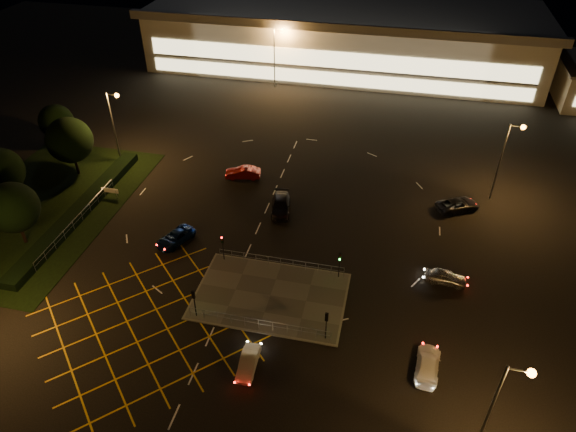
% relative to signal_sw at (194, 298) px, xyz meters
% --- Properties ---
extents(ground, '(180.00, 180.00, 0.00)m').
position_rel_signal_sw_xyz_m(ground, '(4.00, 5.99, -2.37)').
color(ground, black).
rests_on(ground, ground).
extents(pedestrian_island, '(14.00, 9.00, 0.12)m').
position_rel_signal_sw_xyz_m(pedestrian_island, '(6.00, 3.99, -2.31)').
color(pedestrian_island, '#4C4944').
rests_on(pedestrian_island, ground).
extents(grass_verge, '(18.00, 30.00, 0.08)m').
position_rel_signal_sw_xyz_m(grass_verge, '(-24.00, 11.99, -2.33)').
color(grass_verge, black).
rests_on(grass_verge, ground).
extents(hedge, '(2.00, 26.00, 1.00)m').
position_rel_signal_sw_xyz_m(hedge, '(-19.00, 11.99, -1.87)').
color(hedge, black).
rests_on(hedge, ground).
extents(supermarket, '(72.00, 26.50, 10.50)m').
position_rel_signal_sw_xyz_m(supermarket, '(4.00, 67.95, 2.95)').
color(supermarket, beige).
rests_on(supermarket, ground).
extents(streetlight_se, '(1.78, 0.56, 10.03)m').
position_rel_signal_sw_xyz_m(streetlight_se, '(24.44, -8.01, 4.20)').
color(streetlight_se, slate).
rests_on(streetlight_se, ground).
extents(streetlight_nw, '(1.78, 0.56, 10.03)m').
position_rel_signal_sw_xyz_m(streetlight_nw, '(-19.56, 23.99, 4.20)').
color(streetlight_nw, slate).
rests_on(streetlight_nw, ground).
extents(streetlight_ne, '(1.78, 0.56, 10.03)m').
position_rel_signal_sw_xyz_m(streetlight_ne, '(28.44, 25.99, 4.20)').
color(streetlight_ne, slate).
rests_on(streetlight_ne, ground).
extents(streetlight_far_left, '(1.78, 0.56, 10.03)m').
position_rel_signal_sw_xyz_m(streetlight_far_left, '(-5.56, 53.99, 4.20)').
color(streetlight_far_left, slate).
rests_on(streetlight_far_left, ground).
extents(streetlight_far_right, '(1.78, 0.56, 10.03)m').
position_rel_signal_sw_xyz_m(streetlight_far_right, '(34.44, 55.99, 4.20)').
color(streetlight_far_right, slate).
rests_on(streetlight_far_right, ground).
extents(signal_sw, '(0.28, 0.30, 3.15)m').
position_rel_signal_sw_xyz_m(signal_sw, '(0.00, 0.00, 0.00)').
color(signal_sw, black).
rests_on(signal_sw, pedestrian_island).
extents(signal_se, '(0.28, 0.30, 3.15)m').
position_rel_signal_sw_xyz_m(signal_se, '(12.00, 0.00, 0.00)').
color(signal_se, black).
rests_on(signal_se, pedestrian_island).
extents(signal_nw, '(0.28, 0.30, 3.15)m').
position_rel_signal_sw_xyz_m(signal_nw, '(0.00, 7.99, 0.00)').
color(signal_nw, black).
rests_on(signal_nw, pedestrian_island).
extents(signal_ne, '(0.28, 0.30, 3.15)m').
position_rel_signal_sw_xyz_m(signal_ne, '(12.00, 7.99, 0.00)').
color(signal_ne, black).
rests_on(signal_ne, pedestrian_island).
extents(tree_b, '(5.40, 5.40, 7.35)m').
position_rel_signal_sw_xyz_m(tree_b, '(-28.00, 11.99, 2.28)').
color(tree_b, black).
rests_on(tree_b, ground).
extents(tree_c, '(5.76, 5.76, 7.84)m').
position_rel_signal_sw_xyz_m(tree_c, '(-24.00, 19.99, 2.59)').
color(tree_c, black).
rests_on(tree_c, ground).
extents(tree_d, '(4.68, 4.68, 6.37)m').
position_rel_signal_sw_xyz_m(tree_d, '(-30.00, 25.99, 1.65)').
color(tree_d, black).
rests_on(tree_d, ground).
extents(tree_e, '(5.40, 5.40, 7.35)m').
position_rel_signal_sw_xyz_m(tree_e, '(-22.00, 5.99, 2.28)').
color(tree_e, black).
rests_on(tree_e, ground).
extents(car_queue_white, '(1.49, 3.86, 1.25)m').
position_rel_signal_sw_xyz_m(car_queue_white, '(6.27, -4.39, -1.74)').
color(car_queue_white, '#BDBDBD').
rests_on(car_queue_white, ground).
extents(car_left_blue, '(3.80, 5.08, 1.28)m').
position_rel_signal_sw_xyz_m(car_left_blue, '(-6.08, 9.64, -1.73)').
color(car_left_blue, '#0B1C46').
rests_on(car_left_blue, ground).
extents(car_far_dkgrey, '(3.07, 5.55, 1.52)m').
position_rel_signal_sw_xyz_m(car_far_dkgrey, '(3.70, 17.86, -1.61)').
color(car_far_dkgrey, black).
rests_on(car_far_dkgrey, ground).
extents(car_right_silver, '(4.17, 1.92, 1.38)m').
position_rel_signal_sw_xyz_m(car_right_silver, '(22.35, 9.68, -1.68)').
color(car_right_silver, '#A3A6AB').
rests_on(car_right_silver, ground).
extents(car_circ_red, '(4.73, 2.43, 1.49)m').
position_rel_signal_sw_xyz_m(car_circ_red, '(-2.73, 23.90, -1.62)').
color(car_circ_red, maroon).
rests_on(car_circ_red, ground).
extents(car_east_grey, '(5.64, 4.62, 1.43)m').
position_rel_signal_sw_xyz_m(car_east_grey, '(23.97, 22.65, -1.65)').
color(car_east_grey, black).
rests_on(car_east_grey, ground).
extents(car_approach_white, '(2.31, 4.81, 1.35)m').
position_rel_signal_sw_xyz_m(car_approach_white, '(20.71, -1.33, -1.69)').
color(car_approach_white, silver).
rests_on(car_approach_white, ground).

